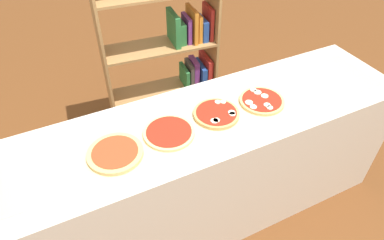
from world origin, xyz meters
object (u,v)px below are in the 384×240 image
(pizza_mozzarella_2, at_px, (216,114))
(bookshelf, at_px, (175,48))
(pizza_plain_1, at_px, (169,133))
(pizza_mozzarella_3, at_px, (262,101))
(pizza_plain_0, at_px, (115,153))

(pizza_mozzarella_2, bearing_deg, bookshelf, 79.97)
(pizza_plain_1, bearing_deg, pizza_mozzarella_3, 0.98)
(pizza_mozzarella_2, height_order, pizza_mozzarella_3, pizza_mozzarella_2)
(pizza_mozzarella_3, distance_m, bookshelf, 0.97)
(pizza_mozzarella_3, bearing_deg, pizza_plain_0, -177.87)
(pizza_plain_1, bearing_deg, pizza_plain_0, -175.60)
(pizza_mozzarella_2, distance_m, bookshelf, 0.97)
(pizza_mozzarella_2, height_order, bookshelf, bookshelf)
(pizza_plain_0, distance_m, pizza_plain_1, 0.30)
(pizza_plain_0, relative_size, pizza_mozzarella_3, 1.06)
(pizza_plain_0, xyz_separation_m, bookshelf, (0.76, 0.99, -0.11))
(pizza_plain_0, height_order, pizza_mozzarella_3, same)
(bookshelf, bearing_deg, pizza_plain_0, -127.44)
(pizza_mozzarella_3, bearing_deg, bookshelf, 97.52)
(pizza_plain_0, bearing_deg, pizza_mozzarella_2, 4.29)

